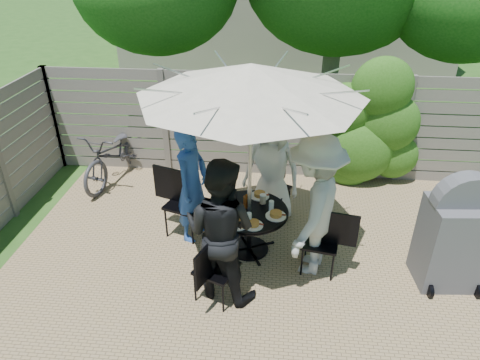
# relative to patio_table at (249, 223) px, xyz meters

# --- Properties ---
(patio_table) EXTENTS (1.25, 1.25, 0.65)m
(patio_table) POSITION_rel_patio_table_xyz_m (0.00, 0.00, 0.00)
(patio_table) COLOR black
(patio_table) RESTS_ON ground
(umbrella) EXTENTS (3.30, 3.30, 2.53)m
(umbrella) POSITION_rel_patio_table_xyz_m (-0.00, 0.00, 1.89)
(umbrella) COLOR silver
(umbrella) RESTS_ON ground
(chair_back) EXTENTS (0.55, 0.67, 0.88)m
(chair_back) POSITION_rel_patio_table_xyz_m (0.31, 0.91, -0.19)
(chair_back) COLOR black
(chair_back) RESTS_ON ground
(person_back) EXTENTS (0.96, 0.77, 1.69)m
(person_back) POSITION_rel_patio_table_xyz_m (0.26, 0.79, 0.39)
(person_back) COLOR silver
(person_back) RESTS_ON ground
(chair_left) EXTENTS (0.77, 0.61, 1.00)m
(chair_left) POSITION_rel_patio_table_xyz_m (-0.92, 0.31, -0.15)
(chair_left) COLOR black
(chair_left) RESTS_ON ground
(person_left) EXTENTS (0.56, 0.69, 1.64)m
(person_left) POSITION_rel_patio_table_xyz_m (-0.79, 0.26, 0.37)
(person_left) COLOR #264FA5
(person_left) RESTS_ON ground
(chair_front) EXTENTS (0.55, 0.68, 0.89)m
(chair_front) POSITION_rel_patio_table_xyz_m (-0.31, -0.91, -0.19)
(chair_front) COLOR black
(chair_front) RESTS_ON ground
(person_front) EXTENTS (1.02, 0.90, 1.76)m
(person_front) POSITION_rel_patio_table_xyz_m (-0.26, -0.79, 0.43)
(person_front) COLOR black
(person_front) RESTS_ON ground
(chair_right) EXTENTS (0.67, 0.50, 0.89)m
(chair_right) POSITION_rel_patio_table_xyz_m (0.92, -0.30, -0.19)
(chair_right) COLOR black
(chair_right) RESTS_ON ground
(person_right) EXTENTS (1.02, 1.34, 1.84)m
(person_right) POSITION_rel_patio_table_xyz_m (0.79, -0.26, 0.47)
(person_right) COLOR #B3B5B0
(person_right) RESTS_ON ground
(plate_back) EXTENTS (0.26, 0.26, 0.06)m
(plate_back) POSITION_rel_patio_table_xyz_m (0.11, 0.34, 0.22)
(plate_back) COLOR white
(plate_back) RESTS_ON patio_table
(plate_left) EXTENTS (0.26, 0.26, 0.06)m
(plate_left) POSITION_rel_patio_table_xyz_m (-0.34, 0.11, 0.22)
(plate_left) COLOR white
(plate_left) RESTS_ON patio_table
(plate_front) EXTENTS (0.26, 0.26, 0.06)m
(plate_front) POSITION_rel_patio_table_xyz_m (-0.11, -0.34, 0.22)
(plate_front) COLOR white
(plate_front) RESTS_ON patio_table
(plate_right) EXTENTS (0.26, 0.26, 0.06)m
(plate_right) POSITION_rel_patio_table_xyz_m (0.34, -0.11, 0.22)
(plate_right) COLOR white
(plate_right) RESTS_ON patio_table
(plate_extra) EXTENTS (0.24, 0.24, 0.06)m
(plate_extra) POSITION_rel_patio_table_xyz_m (0.08, -0.34, 0.22)
(plate_extra) COLOR white
(plate_extra) RESTS_ON patio_table
(glass_back) EXTENTS (0.07, 0.07, 0.14)m
(glass_back) POSITION_rel_patio_table_xyz_m (-0.02, 0.28, 0.27)
(glass_back) COLOR silver
(glass_back) RESTS_ON patio_table
(glass_left) EXTENTS (0.07, 0.07, 0.14)m
(glass_left) POSITION_rel_patio_table_xyz_m (-0.28, -0.02, 0.27)
(glass_left) COLOR silver
(glass_left) RESTS_ON patio_table
(glass_front) EXTENTS (0.07, 0.07, 0.14)m
(glass_front) POSITION_rel_patio_table_xyz_m (0.02, -0.28, 0.27)
(glass_front) COLOR silver
(glass_front) RESTS_ON patio_table
(glass_right) EXTENTS (0.07, 0.07, 0.14)m
(glass_right) POSITION_rel_patio_table_xyz_m (0.28, 0.02, 0.27)
(glass_right) COLOR silver
(glass_right) RESTS_ON patio_table
(syrup_jug) EXTENTS (0.09, 0.09, 0.16)m
(syrup_jug) POSITION_rel_patio_table_xyz_m (-0.04, 0.07, 0.28)
(syrup_jug) COLOR #59280C
(syrup_jug) RESTS_ON patio_table
(coffee_cup) EXTENTS (0.08, 0.08, 0.12)m
(coffee_cup) POSITION_rel_patio_table_xyz_m (0.16, 0.18, 0.26)
(coffee_cup) COLOR #C6B293
(coffee_cup) RESTS_ON patio_table
(bicycle) EXTENTS (0.99, 1.91, 0.96)m
(bicycle) POSITION_rel_patio_table_xyz_m (-2.42, 1.77, 0.02)
(bicycle) COLOR #333338
(bicycle) RESTS_ON ground
(bbq_grill) EXTENTS (0.77, 0.62, 1.48)m
(bbq_grill) POSITION_rel_patio_table_xyz_m (2.43, -0.36, 0.22)
(bbq_grill) COLOR #505054
(bbq_grill) RESTS_ON ground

